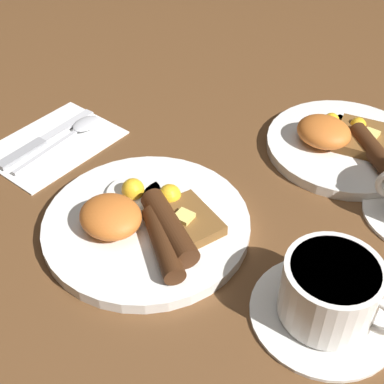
{
  "coord_description": "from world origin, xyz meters",
  "views": [
    {
      "loc": [
        0.35,
        -0.3,
        0.47
      ],
      "look_at": [
        0.01,
        0.07,
        0.03
      ],
      "focal_mm": 50.0,
      "sensor_mm": 36.0,
      "label": 1
    }
  ],
  "objects_px": {
    "teacup_near": "(329,295)",
    "breakfast_plate_far": "(345,142)",
    "knife": "(42,141)",
    "spoon": "(78,130)",
    "breakfast_plate_near": "(147,222)"
  },
  "relations": [
    {
      "from": "breakfast_plate_near",
      "to": "breakfast_plate_far",
      "type": "relative_size",
      "value": 1.13
    },
    {
      "from": "breakfast_plate_near",
      "to": "spoon",
      "type": "bearing_deg",
      "value": 162.01
    },
    {
      "from": "teacup_near",
      "to": "breakfast_plate_far",
      "type": "bearing_deg",
      "value": 116.29
    },
    {
      "from": "spoon",
      "to": "teacup_near",
      "type": "bearing_deg",
      "value": -101.58
    },
    {
      "from": "breakfast_plate_far",
      "to": "spoon",
      "type": "height_order",
      "value": "breakfast_plate_far"
    },
    {
      "from": "teacup_near",
      "to": "knife",
      "type": "distance_m",
      "value": 0.47
    },
    {
      "from": "breakfast_plate_near",
      "to": "spoon",
      "type": "xyz_separation_m",
      "value": [
        -0.22,
        0.07,
        -0.01
      ]
    },
    {
      "from": "knife",
      "to": "spoon",
      "type": "xyz_separation_m",
      "value": [
        0.02,
        0.05,
        0.0
      ]
    },
    {
      "from": "knife",
      "to": "spoon",
      "type": "bearing_deg",
      "value": -23.92
    },
    {
      "from": "breakfast_plate_far",
      "to": "knife",
      "type": "bearing_deg",
      "value": -139.72
    },
    {
      "from": "breakfast_plate_near",
      "to": "teacup_near",
      "type": "height_order",
      "value": "teacup_near"
    },
    {
      "from": "breakfast_plate_far",
      "to": "teacup_near",
      "type": "height_order",
      "value": "teacup_near"
    },
    {
      "from": "breakfast_plate_near",
      "to": "spoon",
      "type": "relative_size",
      "value": 1.51
    },
    {
      "from": "breakfast_plate_near",
      "to": "knife",
      "type": "bearing_deg",
      "value": 175.07
    },
    {
      "from": "breakfast_plate_far",
      "to": "knife",
      "type": "height_order",
      "value": "breakfast_plate_far"
    }
  ]
}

